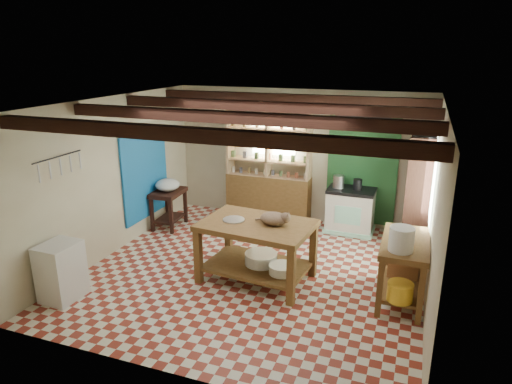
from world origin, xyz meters
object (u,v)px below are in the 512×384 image
(stove, at_px, (350,211))
(white_cabinet, at_px, (61,271))
(right_counter, at_px, (403,270))
(work_table, at_px, (257,251))
(prep_table, at_px, (169,209))
(cat, at_px, (274,219))

(stove, xyz_separation_m, white_cabinet, (-3.35, -3.79, -0.02))
(white_cabinet, distance_m, right_counter, 4.67)
(work_table, xyz_separation_m, white_cabinet, (-2.33, -1.43, -0.05))
(prep_table, distance_m, white_cabinet, 2.84)
(work_table, distance_m, stove, 2.57)
(white_cabinet, height_order, cat, cat)
(prep_table, relative_size, white_cabinet, 0.91)
(work_table, xyz_separation_m, right_counter, (2.07, 0.14, -0.01))
(work_table, bearing_deg, white_cabinet, -143.00)
(prep_table, xyz_separation_m, right_counter, (4.38, -1.27, 0.07))
(stove, relative_size, right_counter, 0.71)
(work_table, height_order, cat, cat)
(prep_table, bearing_deg, right_counter, -20.04)
(stove, xyz_separation_m, right_counter, (1.05, -2.22, 0.02))
(work_table, height_order, right_counter, work_table)
(white_cabinet, xyz_separation_m, cat, (2.59, 1.46, 0.59))
(white_cabinet, bearing_deg, cat, 31.20)
(stove, height_order, white_cabinet, stove)
(cat, bearing_deg, prep_table, 147.09)
(work_table, bearing_deg, prep_table, 154.06)
(stove, relative_size, cat, 2.15)
(cat, bearing_deg, right_counter, -0.98)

